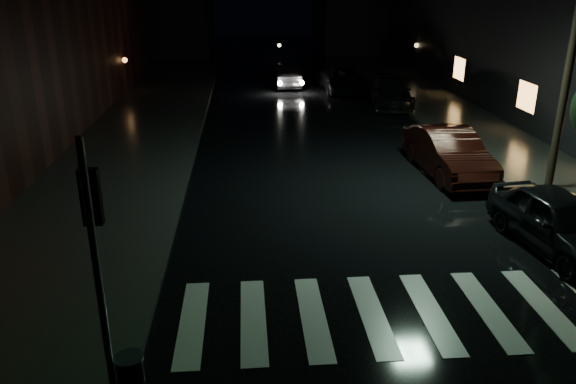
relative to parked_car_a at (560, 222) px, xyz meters
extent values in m
plane|color=black|center=(-7.60, -3.00, -0.75)|extent=(120.00, 120.00, 0.00)
cube|color=#282826|center=(-12.60, 11.00, -0.67)|extent=(6.00, 44.00, 0.15)
cube|color=#282826|center=(2.40, 11.00, -0.67)|extent=(4.00, 44.00, 0.15)
cube|color=black|center=(-17.60, 42.00, 3.25)|extent=(14.00, 10.00, 8.00)
cube|color=black|center=(6.40, 42.00, 2.75)|extent=(14.00, 10.00, 7.00)
cube|color=beige|center=(-4.60, -2.50, -0.74)|extent=(9.00, 3.00, 0.01)
cylinder|color=slate|center=(-9.90, -4.50, 1.50)|extent=(0.12, 0.12, 4.20)
cylinder|color=black|center=(-9.60, -4.50, -0.32)|extent=(0.44, 0.44, 0.55)
cylinder|color=slate|center=(-9.60, -4.50, -0.03)|extent=(0.48, 0.48, 0.04)
cube|color=black|center=(-9.90, -4.32, 2.65)|extent=(0.28, 0.16, 0.85)
sphere|color=#0CFF33|center=(-9.90, -4.23, 2.40)|extent=(0.20, 0.20, 0.20)
cylinder|color=black|center=(1.90, 4.00, 3.40)|extent=(0.24, 0.24, 8.00)
imported|color=black|center=(0.00, 0.00, 0.00)|extent=(2.33, 4.58, 1.49)
imported|color=black|center=(-0.77, 5.80, 0.05)|extent=(1.93, 4.90, 1.59)
imported|color=black|center=(0.00, 16.92, -0.04)|extent=(2.39, 5.01, 1.41)
imported|color=black|center=(-1.80, 21.08, -0.06)|extent=(2.33, 4.94, 1.37)
imported|color=black|center=(-5.07, 22.97, -0.05)|extent=(1.69, 4.31, 1.40)
camera|label=1|loc=(-7.64, -12.03, 5.60)|focal=35.00mm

